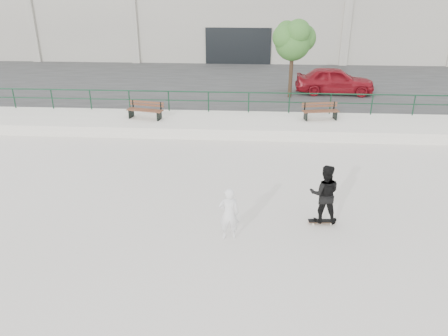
# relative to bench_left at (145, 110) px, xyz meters

# --- Properties ---
(ground) EXTENTS (120.00, 120.00, 0.00)m
(ground) POSITION_rel_bench_left_xyz_m (3.88, -9.48, -0.90)
(ground) COLOR beige
(ground) RESTS_ON ground
(ledge) EXTENTS (30.00, 3.00, 0.50)m
(ledge) POSITION_rel_bench_left_xyz_m (3.88, 0.02, -0.65)
(ledge) COLOR silver
(ledge) RESTS_ON ground
(parking_strip) EXTENTS (60.00, 14.00, 0.50)m
(parking_strip) POSITION_rel_bench_left_xyz_m (3.88, 8.52, -0.65)
(parking_strip) COLOR #343434
(parking_strip) RESTS_ON ground
(railing) EXTENTS (28.00, 0.06, 1.03)m
(railing) POSITION_rel_bench_left_xyz_m (3.88, 1.32, 0.35)
(railing) COLOR #153A25
(railing) RESTS_ON ledge
(commercial_building) EXTENTS (44.20, 16.33, 8.00)m
(commercial_building) POSITION_rel_bench_left_xyz_m (3.88, 22.51, 3.68)
(commercial_building) COLOR beige
(commercial_building) RESTS_ON ground
(bench_left) EXTENTS (1.81, 0.86, 0.80)m
(bench_left) POSITION_rel_bench_left_xyz_m (0.00, 0.00, 0.00)
(bench_left) COLOR #542E1C
(bench_left) RESTS_ON ledge
(bench_right) EXTENTS (1.77, 0.77, 0.79)m
(bench_right) POSITION_rel_bench_left_xyz_m (8.28, 0.40, -0.01)
(bench_right) COLOR #542E1C
(bench_right) RESTS_ON ledge
(tree) EXTENTS (2.38, 2.12, 4.23)m
(tree) POSITION_rel_bench_left_xyz_m (7.18, 4.52, 2.77)
(tree) COLOR #3D2A1E
(tree) RESTS_ON parking_strip
(red_car) EXTENTS (4.48, 1.93, 1.51)m
(red_car) POSITION_rel_bench_left_xyz_m (9.76, 5.52, 0.36)
(red_car) COLOR maroon
(red_car) RESTS_ON parking_strip
(skateboard) EXTENTS (0.79, 0.25, 0.09)m
(skateboard) POSITION_rel_bench_left_xyz_m (7.20, -8.43, -0.82)
(skateboard) COLOR black
(skateboard) RESTS_ON ground
(standing_skater) EXTENTS (0.91, 0.74, 1.78)m
(standing_skater) POSITION_rel_bench_left_xyz_m (7.20, -8.43, 0.09)
(standing_skater) COLOR black
(standing_skater) RESTS_ON skateboard
(seated_skater) EXTENTS (0.59, 0.42, 1.53)m
(seated_skater) POSITION_rel_bench_left_xyz_m (4.50, -9.38, -0.13)
(seated_skater) COLOR white
(seated_skater) RESTS_ON ground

